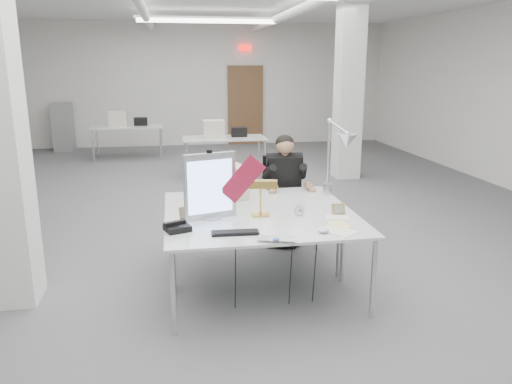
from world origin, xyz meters
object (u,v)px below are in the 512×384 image
(desk_main, at_px, (268,228))
(bankers_lamp, at_px, (261,198))
(monitor, at_px, (210,186))
(desk_phone, at_px, (177,228))
(office_chair, at_px, (283,200))
(architect_lamp, at_px, (336,156))
(seated_person, at_px, (285,172))
(laptop, at_px, (276,241))
(beige_monitor, at_px, (226,182))

(desk_main, height_order, bankers_lamp, bankers_lamp)
(monitor, height_order, desk_phone, monitor)
(office_chair, distance_m, architect_lamp, 1.13)
(office_chair, relative_size, seated_person, 1.32)
(laptop, bearing_deg, bankers_lamp, 105.63)
(office_chair, height_order, bankers_lamp, bankers_lamp)
(bankers_lamp, relative_size, architect_lamp, 0.37)
(seated_person, distance_m, bankers_lamp, 1.30)
(office_chair, distance_m, bankers_lamp, 1.40)
(seated_person, xyz_separation_m, desk_phone, (-1.28, -1.51, -0.12))
(desk_main, distance_m, laptop, 0.42)
(beige_monitor, bearing_deg, architect_lamp, -29.59)
(laptop, xyz_separation_m, desk_phone, (-0.77, 0.43, 0.01))
(bankers_lamp, bearing_deg, seated_person, 77.95)
(bankers_lamp, distance_m, architect_lamp, 1.00)
(bankers_lamp, relative_size, desk_phone, 1.73)
(laptop, bearing_deg, office_chair, 91.77)
(desk_phone, xyz_separation_m, beige_monitor, (0.53, 0.98, 0.15))
(monitor, bearing_deg, desk_phone, -151.09)
(seated_person, bearing_deg, beige_monitor, -140.66)
(laptop, distance_m, architect_lamp, 1.52)
(laptop, height_order, beige_monitor, beige_monitor)
(desk_main, bearing_deg, bankers_lamp, 91.80)
(seated_person, xyz_separation_m, laptop, (-0.51, -1.94, -0.13))
(seated_person, xyz_separation_m, bankers_lamp, (-0.50, -1.20, 0.03))
(monitor, height_order, bankers_lamp, monitor)
(laptop, distance_m, desk_phone, 0.88)
(monitor, bearing_deg, desk_main, -51.19)
(beige_monitor, bearing_deg, desk_main, -92.43)
(office_chair, height_order, laptop, office_chair)
(seated_person, relative_size, laptop, 2.69)
(architect_lamp, bearing_deg, desk_phone, -168.74)
(seated_person, relative_size, beige_monitor, 2.24)
(beige_monitor, xyz_separation_m, architect_lamp, (1.11, -0.25, 0.29))
(office_chair, relative_size, desk_phone, 5.44)
(office_chair, xyz_separation_m, desk_phone, (-1.28, -1.56, 0.23))
(seated_person, bearing_deg, architect_lamp, -61.85)
(office_chair, height_order, desk_phone, office_chair)
(office_chair, distance_m, laptop, 2.07)
(monitor, relative_size, architect_lamp, 0.65)
(office_chair, bearing_deg, beige_monitor, -138.21)
(monitor, distance_m, architect_lamp, 1.40)
(office_chair, bearing_deg, desk_phone, -125.62)
(laptop, bearing_deg, beige_monitor, 115.74)
(beige_monitor, bearing_deg, seated_person, 18.73)
(seated_person, distance_m, desk_phone, 1.99)
(monitor, height_order, architect_lamp, architect_lamp)
(desk_main, xyz_separation_m, beige_monitor, (-0.26, 0.99, 0.19))
(laptop, relative_size, desk_phone, 1.54)
(seated_person, bearing_deg, bankers_lamp, -109.02)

